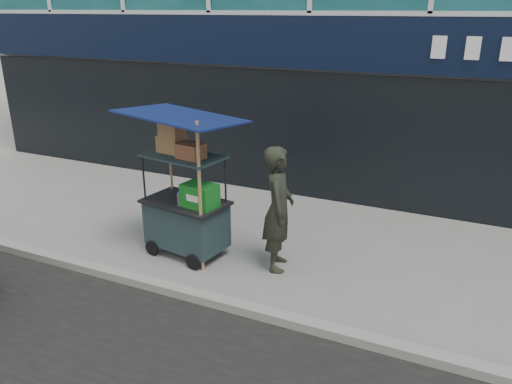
% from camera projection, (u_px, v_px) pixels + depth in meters
% --- Properties ---
extents(ground, '(80.00, 80.00, 0.00)m').
position_uv_depth(ground, '(204.00, 292.00, 6.51)').
color(ground, slate).
rests_on(ground, ground).
extents(curb, '(80.00, 0.18, 0.12)m').
position_uv_depth(curb, '(195.00, 296.00, 6.32)').
color(curb, gray).
rests_on(curb, ground).
extents(vendor_cart, '(1.77, 1.38, 2.18)m').
position_uv_depth(vendor_cart, '(186.00, 206.00, 7.28)').
color(vendor_cart, black).
rests_on(vendor_cart, ground).
extents(vendor_man, '(0.60, 0.75, 1.78)m').
position_uv_depth(vendor_man, '(278.00, 209.00, 6.86)').
color(vendor_man, black).
rests_on(vendor_man, ground).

